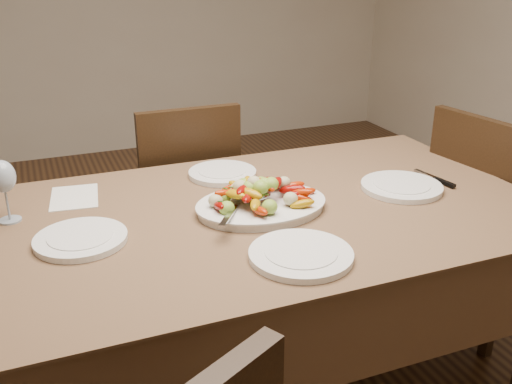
{
  "coord_description": "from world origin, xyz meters",
  "views": [
    {
      "loc": [
        -0.59,
        -1.65,
        1.5
      ],
      "look_at": [
        0.03,
        -0.14,
        0.82
      ],
      "focal_mm": 40.0,
      "sensor_mm": 36.0,
      "label": 1
    }
  ],
  "objects_px": {
    "chair_right": "(496,223)",
    "plate_right": "(401,187)",
    "chair_far": "(181,202)",
    "plate_left": "(81,239)",
    "plate_near": "(301,255)",
    "serving_platter": "(261,207)",
    "plate_far": "(222,173)",
    "dining_table": "(256,312)",
    "wine_glass": "(5,190)"
  },
  "relations": [
    {
      "from": "chair_right",
      "to": "plate_right",
      "type": "distance_m",
      "value": 0.66
    },
    {
      "from": "chair_far",
      "to": "plate_right",
      "type": "relative_size",
      "value": 3.45
    },
    {
      "from": "plate_left",
      "to": "plate_near",
      "type": "relative_size",
      "value": 0.92
    },
    {
      "from": "chair_far",
      "to": "plate_left",
      "type": "xyz_separation_m",
      "value": [
        -0.5,
        -0.81,
        0.29
      ]
    },
    {
      "from": "chair_far",
      "to": "serving_platter",
      "type": "xyz_separation_m",
      "value": [
        0.05,
        -0.8,
        0.3
      ]
    },
    {
      "from": "chair_right",
      "to": "plate_far",
      "type": "distance_m",
      "value": 1.17
    },
    {
      "from": "dining_table",
      "to": "chair_right",
      "type": "bearing_deg",
      "value": 4.4
    },
    {
      "from": "plate_left",
      "to": "plate_near",
      "type": "height_order",
      "value": "same"
    },
    {
      "from": "plate_near",
      "to": "wine_glass",
      "type": "height_order",
      "value": "wine_glass"
    },
    {
      "from": "chair_far",
      "to": "plate_left",
      "type": "bearing_deg",
      "value": 58.26
    },
    {
      "from": "chair_far",
      "to": "plate_far",
      "type": "bearing_deg",
      "value": 95.23
    },
    {
      "from": "plate_far",
      "to": "wine_glass",
      "type": "bearing_deg",
      "value": -170.38
    },
    {
      "from": "serving_platter",
      "to": "chair_right",
      "type": "bearing_deg",
      "value": 4.89
    },
    {
      "from": "plate_far",
      "to": "plate_near",
      "type": "bearing_deg",
      "value": -90.91
    },
    {
      "from": "chair_far",
      "to": "plate_near",
      "type": "relative_size",
      "value": 3.41
    },
    {
      "from": "chair_right",
      "to": "wine_glass",
      "type": "bearing_deg",
      "value": 78.85
    },
    {
      "from": "plate_right",
      "to": "wine_glass",
      "type": "relative_size",
      "value": 1.34
    },
    {
      "from": "plate_near",
      "to": "wine_glass",
      "type": "distance_m",
      "value": 0.9
    },
    {
      "from": "plate_left",
      "to": "chair_right",
      "type": "bearing_deg",
      "value": 3.52
    },
    {
      "from": "serving_platter",
      "to": "wine_glass",
      "type": "bearing_deg",
      "value": 163.55
    },
    {
      "from": "plate_right",
      "to": "plate_near",
      "type": "bearing_deg",
      "value": -150.5
    },
    {
      "from": "dining_table",
      "to": "wine_glass",
      "type": "relative_size",
      "value": 8.98
    },
    {
      "from": "plate_far",
      "to": "chair_right",
      "type": "bearing_deg",
      "value": -12.41
    },
    {
      "from": "chair_right",
      "to": "plate_near",
      "type": "xyz_separation_m",
      "value": [
        -1.12,
        -0.42,
        0.29
      ]
    },
    {
      "from": "chair_far",
      "to": "chair_right",
      "type": "bearing_deg",
      "value": 148.47
    },
    {
      "from": "dining_table",
      "to": "wine_glass",
      "type": "height_order",
      "value": "wine_glass"
    },
    {
      "from": "plate_near",
      "to": "plate_far",
      "type": "bearing_deg",
      "value": 89.09
    },
    {
      "from": "plate_left",
      "to": "wine_glass",
      "type": "xyz_separation_m",
      "value": [
        -0.18,
        0.22,
        0.09
      ]
    },
    {
      "from": "chair_far",
      "to": "plate_right",
      "type": "xyz_separation_m",
      "value": [
        0.57,
        -0.82,
        0.29
      ]
    },
    {
      "from": "plate_left",
      "to": "wine_glass",
      "type": "relative_size",
      "value": 1.26
    },
    {
      "from": "chair_far",
      "to": "serving_platter",
      "type": "relative_size",
      "value": 2.34
    },
    {
      "from": "chair_far",
      "to": "chair_right",
      "type": "height_order",
      "value": "same"
    },
    {
      "from": "chair_right",
      "to": "plate_right",
      "type": "height_order",
      "value": "chair_right"
    },
    {
      "from": "plate_left",
      "to": "plate_far",
      "type": "height_order",
      "value": "same"
    },
    {
      "from": "dining_table",
      "to": "chair_far",
      "type": "bearing_deg",
      "value": 92.9
    },
    {
      "from": "plate_far",
      "to": "plate_near",
      "type": "xyz_separation_m",
      "value": [
        -0.01,
        -0.66,
        0.0
      ]
    },
    {
      "from": "chair_far",
      "to": "plate_left",
      "type": "relative_size",
      "value": 3.69
    },
    {
      "from": "dining_table",
      "to": "serving_platter",
      "type": "height_order",
      "value": "serving_platter"
    },
    {
      "from": "plate_left",
      "to": "plate_near",
      "type": "distance_m",
      "value": 0.61
    },
    {
      "from": "plate_far",
      "to": "wine_glass",
      "type": "relative_size",
      "value": 1.2
    },
    {
      "from": "plate_left",
      "to": "serving_platter",
      "type": "bearing_deg",
      "value": 0.77
    },
    {
      "from": "chair_far",
      "to": "chair_right",
      "type": "distance_m",
      "value": 1.35
    },
    {
      "from": "dining_table",
      "to": "plate_right",
      "type": "relative_size",
      "value": 6.68
    },
    {
      "from": "chair_right",
      "to": "serving_platter",
      "type": "relative_size",
      "value": 2.34
    },
    {
      "from": "plate_far",
      "to": "plate_near",
      "type": "relative_size",
      "value": 0.88
    },
    {
      "from": "chair_far",
      "to": "chair_right",
      "type": "xyz_separation_m",
      "value": [
        1.15,
        -0.7,
        0.0
      ]
    },
    {
      "from": "plate_right",
      "to": "plate_far",
      "type": "xyz_separation_m",
      "value": [
        -0.53,
        0.36,
        0.0
      ]
    },
    {
      "from": "chair_right",
      "to": "wine_glass",
      "type": "relative_size",
      "value": 4.64
    },
    {
      "from": "serving_platter",
      "to": "plate_right",
      "type": "distance_m",
      "value": 0.51
    },
    {
      "from": "chair_far",
      "to": "wine_glass",
      "type": "xyz_separation_m",
      "value": [
        -0.68,
        -0.58,
        0.39
      ]
    }
  ]
}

